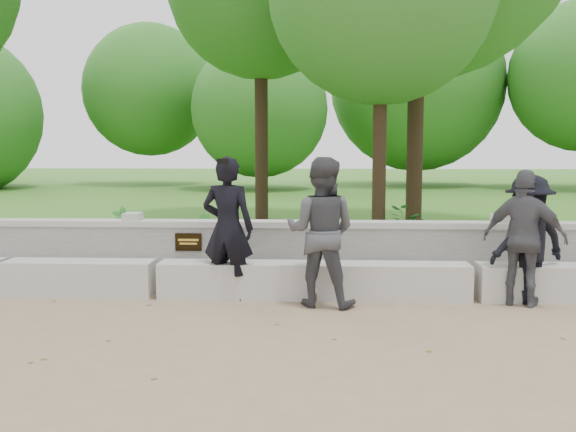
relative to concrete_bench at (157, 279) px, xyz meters
name	(u,v)px	position (x,y,z in m)	size (l,w,h in m)	color
ground	(108,340)	(0.00, -1.90, -0.22)	(80.00, 80.00, 0.00)	#907958
lawn	(254,204)	(0.00, 12.10, -0.10)	(40.00, 22.00, 0.25)	#315E19
concrete_bench	(157,279)	(0.00, 0.00, 0.00)	(11.90, 0.45, 0.45)	beige
parapet_wall	(169,252)	(0.00, 0.70, 0.24)	(12.50, 0.35, 0.90)	#BBB8B1
man_main	(228,228)	(0.94, -0.10, 0.67)	(0.72, 0.65, 1.79)	black
visitor_left	(321,232)	(2.09, -0.37, 0.67)	(1.00, 0.86, 1.78)	#3D3D42
visitor_mid	(528,239)	(4.62, -0.10, 0.56)	(1.15, 0.91, 1.56)	black
visitor_right	(525,238)	(4.52, -0.27, 0.59)	(1.04, 0.80, 1.64)	#47474C
shrub_a	(123,226)	(-1.22, 2.55, 0.36)	(0.35, 0.24, 0.67)	#296D25
shrub_b	(202,234)	(0.27, 1.74, 0.34)	(0.35, 0.28, 0.63)	#296D25
shrub_c	(408,225)	(3.59, 2.99, 0.35)	(0.59, 0.51, 0.66)	#296D25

